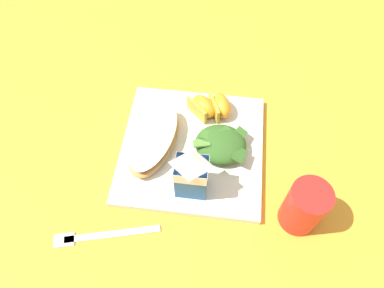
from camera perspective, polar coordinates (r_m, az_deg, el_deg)
ground at (r=0.73m, az=0.00°, el=-1.08°), size 3.00×3.00×0.00m
white_plate at (r=0.72m, az=0.00°, el=-0.76°), size 0.28×0.28×0.02m
cheesy_pizza_bread at (r=0.70m, az=-6.03°, el=0.63°), size 0.11×0.18×0.04m
green_salad_pile at (r=0.70m, az=4.60°, el=0.16°), size 0.11×0.09×0.04m
milk_carton at (r=0.62m, az=-0.09°, el=-4.71°), size 0.06×0.04×0.11m
orange_wedge_front at (r=0.75m, az=4.56°, el=6.09°), size 0.06×0.07×0.04m
orange_wedge_middle at (r=0.75m, az=1.77°, el=5.98°), size 0.07×0.07×0.04m
metal_fork at (r=0.67m, az=-14.76°, el=-13.97°), size 0.19×0.06×0.01m
drinking_red_cup at (r=0.64m, az=17.49°, el=-9.56°), size 0.07×0.07×0.11m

